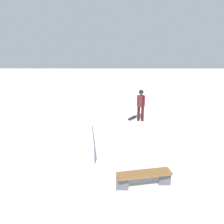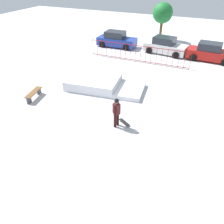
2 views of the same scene
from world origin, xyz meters
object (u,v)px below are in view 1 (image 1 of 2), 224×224
skateboard (133,118)px  skater (141,103)px  skate_ramp (61,135)px  park_bench (144,176)px

skateboard → skater: bearing=-96.8°
skate_ramp → skateboard: bearing=-53.3°
skate_ramp → skater: (2.87, -3.71, 0.69)m
skate_ramp → skater: skater is taller
skateboard → park_bench: park_bench is taller
park_bench → skate_ramp: bearing=43.3°
skater → skateboard: 1.06m
skate_ramp → skateboard: 4.61m
skate_ramp → park_bench: (-3.31, -3.12, 0.04)m
park_bench → skateboard: bearing=-1.7°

